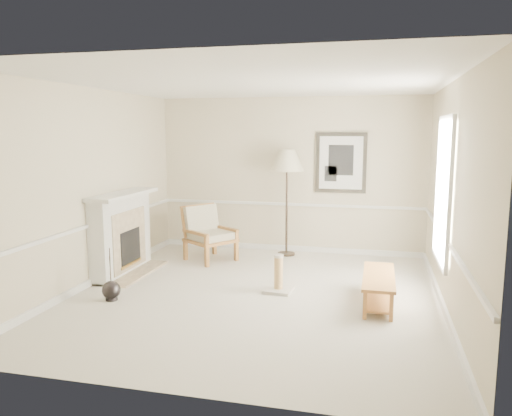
{
  "coord_description": "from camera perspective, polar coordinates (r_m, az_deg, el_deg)",
  "views": [
    {
      "loc": [
        1.59,
        -6.5,
        2.26
      ],
      "look_at": [
        -0.16,
        0.7,
        1.12
      ],
      "focal_mm": 35.0,
      "sensor_mm": 36.0,
      "label": 1
    }
  ],
  "objects": [
    {
      "name": "scratching_post",
      "position": [
        7.17,
        2.58,
        -8.23
      ],
      "size": [
        0.41,
        0.41,
        0.54
      ],
      "rotation": [
        0.0,
        0.0,
        -0.08
      ],
      "color": "silver",
      "rests_on": "ground"
    },
    {
      "name": "ground",
      "position": [
        7.07,
        -0.1,
        -9.94
      ],
      "size": [
        5.5,
        5.5,
        0.0
      ],
      "primitive_type": "plane",
      "color": "silver",
      "rests_on": "ground"
    },
    {
      "name": "room",
      "position": [
        6.75,
        1.19,
        5.36
      ],
      "size": [
        5.04,
        5.54,
        2.92
      ],
      "color": "beige",
      "rests_on": "ground"
    },
    {
      "name": "floor_vase",
      "position": [
        7.11,
        -16.21,
        -9.06
      ],
      "size": [
        0.25,
        0.25,
        0.73
      ],
      "rotation": [
        0.0,
        0.0,
        0.07
      ],
      "color": "black",
      "rests_on": "ground"
    },
    {
      "name": "fireplace",
      "position": [
        8.28,
        -15.05,
        -2.87
      ],
      "size": [
        0.64,
        1.64,
        1.31
      ],
      "color": "white",
      "rests_on": "ground"
    },
    {
      "name": "armchair",
      "position": [
        8.92,
        -5.64,
        -2.58
      ],
      "size": [
        1.05,
        1.04,
        0.97
      ],
      "rotation": [
        0.0,
        0.0,
        0.97
      ],
      "color": "#AF8238",
      "rests_on": "ground"
    },
    {
      "name": "floor_lamp",
      "position": [
        9.06,
        3.58,
        5.13
      ],
      "size": [
        0.65,
        0.65,
        1.95
      ],
      "rotation": [
        0.0,
        0.0,
        0.07
      ],
      "color": "black",
      "rests_on": "ground"
    },
    {
      "name": "bench",
      "position": [
        6.87,
        13.83,
        -8.49
      ],
      "size": [
        0.41,
        1.36,
        0.39
      ],
      "rotation": [
        0.0,
        0.0,
        -0.0
      ],
      "color": "#AF8238",
      "rests_on": "ground"
    }
  ]
}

